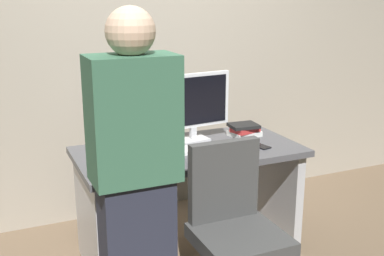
{
  "coord_description": "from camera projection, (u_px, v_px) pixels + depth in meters",
  "views": [
    {
      "loc": [
        -1.15,
        -2.66,
        1.68
      ],
      "look_at": [
        0.0,
        -0.05,
        0.88
      ],
      "focal_mm": 44.81,
      "sensor_mm": 36.0,
      "label": 1
    }
  ],
  "objects": [
    {
      "name": "desk",
      "position": [
        189.0,
        182.0,
        3.11
      ],
      "size": [
        1.42,
        0.72,
        0.73
      ],
      "color": "#4C4C51",
      "rests_on": "ground"
    },
    {
      "name": "book_stack",
      "position": [
        244.0,
        130.0,
        3.3
      ],
      "size": [
        0.22,
        0.19,
        0.09
      ],
      "color": "white",
      "rests_on": "desk"
    },
    {
      "name": "monitor",
      "position": [
        193.0,
        104.0,
        3.14
      ],
      "size": [
        0.54,
        0.16,
        0.46
      ],
      "color": "silver",
      "rests_on": "desk"
    },
    {
      "name": "wall_back",
      "position": [
        144.0,
        20.0,
        3.59
      ],
      "size": [
        6.4,
        0.1,
        3.0
      ],
      "primitive_type": "cube",
      "color": "#9E9384",
      "rests_on": "ground"
    },
    {
      "name": "ground_plane",
      "position": [
        189.0,
        252.0,
        3.25
      ],
      "size": [
        9.0,
        9.0,
        0.0
      ],
      "primitive_type": "plane",
      "color": "brown"
    },
    {
      "name": "person_at_desk",
      "position": [
        135.0,
        181.0,
        2.24
      ],
      "size": [
        0.4,
        0.24,
        1.64
      ],
      "color": "#262838",
      "rests_on": "ground"
    },
    {
      "name": "cup_by_monitor",
      "position": [
        101.0,
        148.0,
        2.92
      ],
      "size": [
        0.08,
        0.08,
        0.09
      ],
      "primitive_type": "cylinder",
      "color": "silver",
      "rests_on": "desk"
    },
    {
      "name": "cell_phone",
      "position": [
        260.0,
        146.0,
        3.09
      ],
      "size": [
        0.1,
        0.16,
        0.01
      ],
      "primitive_type": "cube",
      "rotation": [
        0.0,
        0.0,
        0.22
      ],
      "color": "black",
      "rests_on": "desk"
    },
    {
      "name": "mouse",
      "position": [
        227.0,
        142.0,
        3.12
      ],
      "size": [
        0.06,
        0.1,
        0.03
      ],
      "primitive_type": "ellipsoid",
      "color": "black",
      "rests_on": "desk"
    },
    {
      "name": "office_chair",
      "position": [
        234.0,
        240.0,
        2.53
      ],
      "size": [
        0.52,
        0.52,
        0.94
      ],
      "color": "black",
      "rests_on": "ground"
    },
    {
      "name": "cup_near_keyboard",
      "position": [
        122.0,
        161.0,
        2.68
      ],
      "size": [
        0.07,
        0.07,
        0.09
      ],
      "primitive_type": "cylinder",
      "color": "white",
      "rests_on": "desk"
    },
    {
      "name": "keyboard",
      "position": [
        188.0,
        150.0,
        2.99
      ],
      "size": [
        0.44,
        0.15,
        0.02
      ],
      "primitive_type": "cube",
      "rotation": [
        0.0,
        0.0,
        0.05
      ],
      "color": "white",
      "rests_on": "desk"
    }
  ]
}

